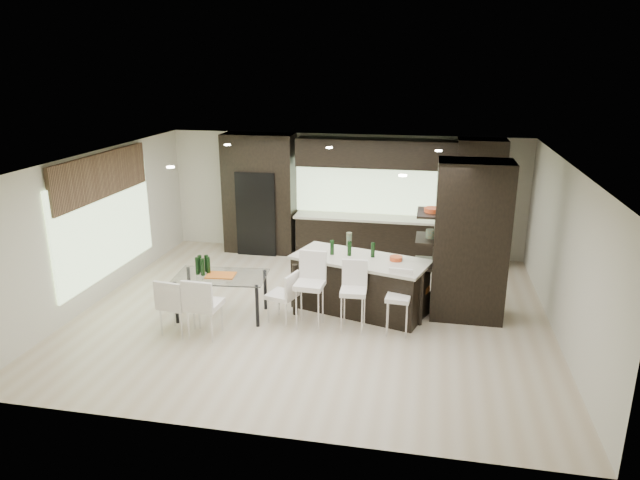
% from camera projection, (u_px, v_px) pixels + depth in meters
% --- Properties ---
extents(ground, '(8.00, 8.00, 0.00)m').
position_uv_depth(ground, '(313.00, 312.00, 10.01)').
color(ground, beige).
rests_on(ground, ground).
extents(back_wall, '(8.00, 0.02, 2.70)m').
position_uv_depth(back_wall, '(345.00, 194.00, 12.89)').
color(back_wall, beige).
rests_on(back_wall, ground).
extents(left_wall, '(0.02, 7.00, 2.70)m').
position_uv_depth(left_wall, '(98.00, 227.00, 10.35)').
color(left_wall, beige).
rests_on(left_wall, ground).
extents(right_wall, '(0.02, 7.00, 2.70)m').
position_uv_depth(right_wall, '(564.00, 254.00, 8.87)').
color(right_wall, beige).
rests_on(right_wall, ground).
extents(ceiling, '(8.00, 7.00, 0.02)m').
position_uv_depth(ceiling, '(313.00, 159.00, 9.21)').
color(ceiling, white).
rests_on(ceiling, ground).
extents(window_left, '(0.04, 3.20, 1.90)m').
position_uv_depth(window_left, '(106.00, 224.00, 10.53)').
color(window_left, '#B2D199').
rests_on(window_left, left_wall).
extents(window_back, '(3.40, 0.04, 1.20)m').
position_uv_depth(window_back, '(371.00, 187.00, 12.68)').
color(window_back, '#B2D199').
rests_on(window_back, back_wall).
extents(stone_accent, '(0.08, 3.00, 0.80)m').
position_uv_depth(stone_accent, '(102.00, 176.00, 10.25)').
color(stone_accent, brown).
rests_on(stone_accent, left_wall).
extents(ceiling_spots, '(4.00, 3.00, 0.02)m').
position_uv_depth(ceiling_spots, '(316.00, 158.00, 9.45)').
color(ceiling_spots, white).
rests_on(ceiling_spots, ceiling).
extents(back_cabinetry, '(6.80, 0.68, 2.70)m').
position_uv_depth(back_cabinetry, '(365.00, 198.00, 12.49)').
color(back_cabinetry, black).
rests_on(back_cabinetry, ground).
extents(refrigerator, '(0.90, 0.68, 1.90)m').
position_uv_depth(refrigerator, '(260.00, 211.00, 13.00)').
color(refrigerator, black).
rests_on(refrigerator, ground).
extents(partition_column, '(1.20, 0.80, 2.70)m').
position_uv_depth(partition_column, '(470.00, 241.00, 9.51)').
color(partition_column, black).
rests_on(partition_column, ground).
extents(kitchen_island, '(2.52, 1.63, 0.97)m').
position_uv_depth(kitchen_island, '(360.00, 284.00, 9.97)').
color(kitchen_island, black).
rests_on(kitchen_island, ground).
extents(stool_left, '(0.47, 0.47, 1.02)m').
position_uv_depth(stool_left, '(310.00, 298.00, 9.32)').
color(stool_left, white).
rests_on(stool_left, ground).
extents(stool_mid, '(0.43, 0.43, 0.93)m').
position_uv_depth(stool_mid, '(353.00, 304.00, 9.22)').
color(stool_mid, white).
rests_on(stool_mid, ground).
extents(stool_right, '(0.40, 0.40, 0.85)m').
position_uv_depth(stool_right, '(398.00, 309.00, 9.12)').
color(stool_right, white).
rests_on(stool_right, ground).
extents(bench, '(1.47, 1.00, 0.53)m').
position_uv_depth(bench, '(388.00, 296.00, 10.03)').
color(bench, black).
rests_on(bench, ground).
extents(floor_vase, '(0.55, 0.55, 1.23)m').
position_uv_depth(floor_vase, '(349.00, 264.00, 10.58)').
color(floor_vase, '#48523B').
rests_on(floor_vase, ground).
extents(dining_table, '(1.61, 1.01, 0.74)m').
position_uv_depth(dining_table, '(222.00, 296.00, 9.77)').
color(dining_table, white).
rests_on(dining_table, ground).
extents(chair_near, '(0.53, 0.53, 0.94)m').
position_uv_depth(chair_near, '(205.00, 309.00, 9.03)').
color(chair_near, white).
rests_on(chair_near, ground).
extents(chair_far, '(0.54, 0.54, 0.88)m').
position_uv_depth(chair_far, '(177.00, 308.00, 9.14)').
color(chair_far, white).
rests_on(chair_far, ground).
extents(chair_end, '(0.54, 0.54, 0.82)m').
position_uv_depth(chair_end, '(282.00, 299.00, 9.57)').
color(chair_end, white).
rests_on(chair_end, ground).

